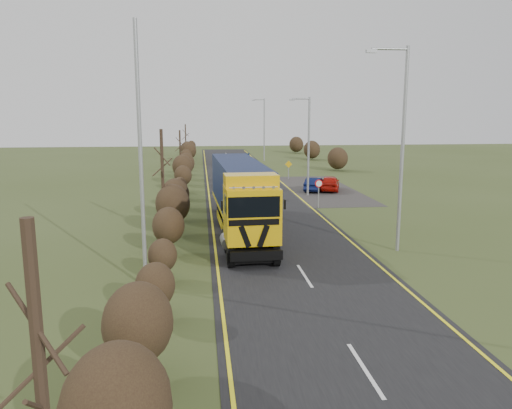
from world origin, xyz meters
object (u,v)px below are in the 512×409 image
at_px(car_blue_sedan, 314,184).
at_px(streetlight_near, 400,141).
at_px(lorry, 241,193).
at_px(speed_sign, 319,188).
at_px(car_red_hatchback, 330,183).

bearing_deg(car_blue_sedan, streetlight_near, 111.72).
distance_m(lorry, speed_sign, 9.24).
distance_m(car_red_hatchback, streetlight_near, 20.26).
height_order(lorry, speed_sign, lorry).
height_order(streetlight_near, speed_sign, streetlight_near).
height_order(car_red_hatchback, speed_sign, speed_sign).
height_order(car_blue_sedan, speed_sign, speed_sign).
height_order(car_red_hatchback, streetlight_near, streetlight_near).
bearing_deg(streetlight_near, speed_sign, 95.94).
distance_m(lorry, streetlight_near, 9.49).
height_order(car_blue_sedan, streetlight_near, streetlight_near).
bearing_deg(speed_sign, streetlight_near, -84.06).
bearing_deg(car_red_hatchback, car_blue_sedan, 18.68).
distance_m(car_red_hatchback, speed_sign, 8.52).
relative_size(car_red_hatchback, car_blue_sedan, 1.10).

